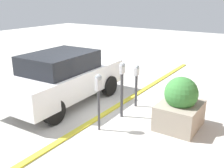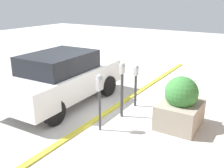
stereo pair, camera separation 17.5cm
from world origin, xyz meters
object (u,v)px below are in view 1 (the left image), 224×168
Objects in this scene: planter_box at (180,106)px; parking_meter_middle at (136,79)px; parking_meter_nearest at (99,89)px; parked_car_front at (64,77)px; parking_meter_second at (122,82)px.

parking_meter_middle is at bearing 70.06° from planter_box.
parked_car_front is (0.86, 1.98, -0.24)m from parking_meter_nearest.
parking_meter_nearest is at bearing -115.37° from parked_car_front.
planter_box is at bearing -109.94° from parking_meter_middle.
parking_meter_middle is 1.69m from planter_box.
parking_meter_nearest is at bearing 178.71° from parking_meter_middle.
parking_meter_middle is at bearing -1.29° from parking_meter_nearest.
parking_meter_middle is (1.84, -0.04, -0.21)m from parking_meter_nearest.
parking_meter_nearest reaches higher than planter_box.
parking_meter_middle is 0.31× the size of parked_car_front.
parking_meter_second is 1.19× the size of parking_meter_middle.
parking_meter_nearest is at bearing 176.29° from parking_meter_second.
parking_meter_second is 1.63m from planter_box.
planter_box is at bearing -51.69° from parking_meter_nearest.
parking_meter_second is 1.17× the size of planter_box.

